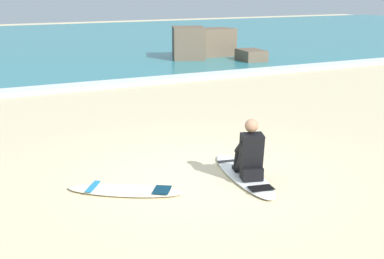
# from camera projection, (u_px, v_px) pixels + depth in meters

# --- Properties ---
(ground_plane) EXTENTS (80.00, 80.00, 0.00)m
(ground_plane) POSITION_uv_depth(u_px,v_px,m) (203.00, 178.00, 8.80)
(ground_plane) COLOR beige
(breaking_foam) EXTENTS (80.00, 0.90, 0.11)m
(breaking_foam) POSITION_uv_depth(u_px,v_px,m) (60.00, 88.00, 16.29)
(breaking_foam) COLOR white
(breaking_foam) RESTS_ON ground
(surfboard_main) EXTENTS (0.99, 2.34, 0.08)m
(surfboard_main) POSITION_uv_depth(u_px,v_px,m) (244.00, 175.00, 8.86)
(surfboard_main) COLOR white
(surfboard_main) RESTS_ON ground
(surfer_seated) EXTENTS (0.53, 0.77, 0.95)m
(surfer_seated) POSITION_uv_depth(u_px,v_px,m) (250.00, 155.00, 8.56)
(surfer_seated) COLOR black
(surfer_seated) RESTS_ON surfboard_main
(surfboard_spare_near) EXTENTS (1.73, 1.45, 0.08)m
(surfboard_spare_near) POSITION_uv_depth(u_px,v_px,m) (125.00, 190.00, 8.18)
(surfboard_spare_near) COLOR #EFE5C6
(surfboard_spare_near) RESTS_ON ground
(rock_outcrop_distant) EXTENTS (3.37, 3.47, 1.39)m
(rock_outcrop_distant) POSITION_uv_depth(u_px,v_px,m) (205.00, 45.00, 22.79)
(rock_outcrop_distant) COLOR brown
(rock_outcrop_distant) RESTS_ON ground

